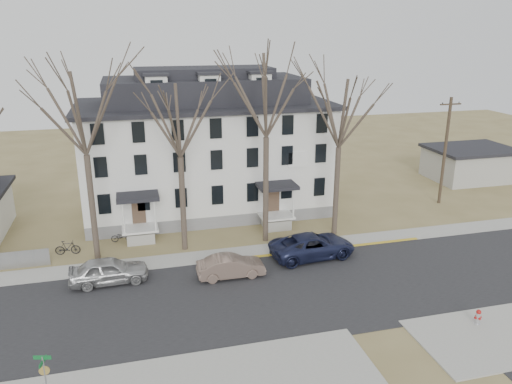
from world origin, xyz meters
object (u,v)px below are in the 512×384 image
object	(u,v)px
car_tan	(231,267)
car_navy	(312,246)
bicycle_right	(68,248)
utility_pole_far	(445,150)
tree_center	(266,90)
car_silver	(109,271)
tree_far_left	(81,107)
fire_hydrant	(478,317)
street_sign	(45,373)
boarding_house	(206,148)
tree_mid_right	(341,109)
bicycle_left	(122,237)
tree_mid_left	(179,115)

from	to	relation	value
car_tan	car_navy	distance (m)	6.20
bicycle_right	utility_pole_far	bearing A→B (deg)	-78.92
tree_center	car_silver	bearing A→B (deg)	-160.67
tree_far_left	car_silver	xyz separation A→B (m)	(0.89, -3.90, -9.53)
tree_far_left	bicycle_right	distance (m)	10.09
car_silver	car_navy	size ratio (longest dim) A/B	0.81
car_tan	fire_hydrant	size ratio (longest dim) A/B	4.70
car_silver	street_sign	bearing A→B (deg)	165.84
tree_far_left	boarding_house	bearing A→B (deg)	42.18
car_silver	fire_hydrant	world-z (taller)	car_silver
boarding_house	bicycle_right	bearing A→B (deg)	-146.99
boarding_house	tree_far_left	distance (m)	13.12
tree_center	car_navy	distance (m)	11.12
boarding_house	tree_far_left	bearing A→B (deg)	-137.82
tree_mid_right	bicycle_left	size ratio (longest dim) A/B	8.17
utility_pole_far	street_sign	size ratio (longest dim) A/B	3.73
bicycle_left	bicycle_right	size ratio (longest dim) A/B	0.92
car_silver	utility_pole_far	bearing A→B (deg)	-76.43
tree_mid_right	fire_hydrant	world-z (taller)	tree_mid_right
tree_mid_right	car_silver	world-z (taller)	tree_mid_right
tree_mid_left	bicycle_left	distance (m)	10.43
car_tan	car_navy	xyz separation A→B (m)	(6.02, 1.44, 0.12)
bicycle_left	street_sign	xyz separation A→B (m)	(-2.98, -16.72, 1.28)
bicycle_right	fire_hydrant	distance (m)	26.33
boarding_house	bicycle_right	xyz separation A→B (m)	(-11.00, -7.15, -4.87)
boarding_house	car_navy	bearing A→B (deg)	-65.47
tree_mid_right	car_tan	bearing A→B (deg)	-151.31
bicycle_left	street_sign	distance (m)	17.03
tree_mid_right	bicycle_right	xyz separation A→B (m)	(-19.50, 1.01, -9.09)
utility_pole_far	fire_hydrant	bearing A→B (deg)	-118.30
utility_pole_far	boarding_house	bearing A→B (deg)	169.08
tree_mid_left	car_tan	size ratio (longest dim) A/B	2.99
boarding_house	fire_hydrant	size ratio (longest dim) A/B	22.94
tree_center	utility_pole_far	bearing A→B (deg)	13.50
utility_pole_far	bicycle_right	size ratio (longest dim) A/B	5.60
tree_far_left	tree_mid_right	size ratio (longest dim) A/B	1.08
boarding_house	tree_mid_left	world-z (taller)	tree_mid_left
tree_center	bicycle_right	xyz separation A→B (m)	(-14.00, 1.01, -10.58)
tree_center	boarding_house	bearing A→B (deg)	110.20
tree_far_left	bicycle_right	xyz separation A→B (m)	(-2.00, 1.01, -9.83)
utility_pole_far	fire_hydrant	xyz separation A→B (m)	(-9.58, -17.78, -4.45)
boarding_house	bicycle_left	world-z (taller)	boarding_house
utility_pole_far	tree_far_left	bearing A→B (deg)	-171.90
car_tan	boarding_house	bearing A→B (deg)	-2.81
car_navy	bicycle_right	xyz separation A→B (m)	(-16.35, 4.58, -0.31)
car_silver	bicycle_left	world-z (taller)	car_silver
utility_pole_far	bicycle_left	xyz separation A→B (m)	(-27.85, -1.87, -4.50)
utility_pole_far	car_tan	distance (m)	23.47
car_navy	tree_center	bearing A→B (deg)	28.51
tree_center	car_silver	xyz separation A→B (m)	(-11.11, -3.90, -10.27)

